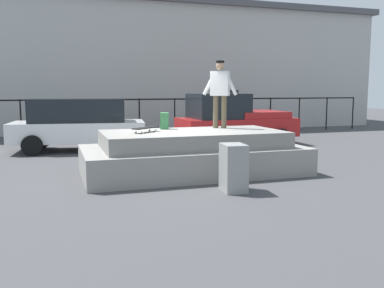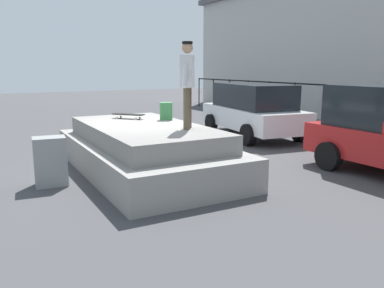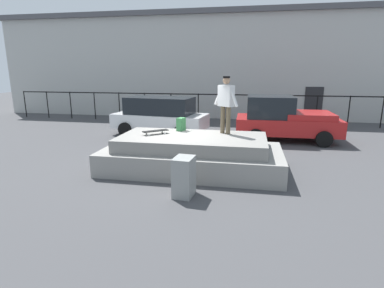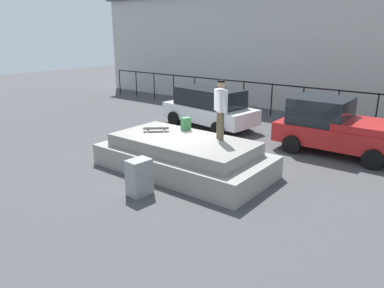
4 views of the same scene
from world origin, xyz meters
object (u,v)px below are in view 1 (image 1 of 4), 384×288
(skateboard, at_px, (146,128))
(car_white_hatchback_near, at_px, (78,123))
(car_red_pickup_mid, at_px, (232,120))
(utility_box, at_px, (234,168))
(backpack, at_px, (164,121))
(skateboarder, at_px, (220,89))

(skateboard, distance_m, car_white_hatchback_near, 4.92)
(skateboard, xyz_separation_m, car_red_pickup_mid, (4.22, 4.58, -0.20))
(skateboard, bearing_deg, utility_box, -57.33)
(backpack, distance_m, car_red_pickup_mid, 5.28)
(car_white_hatchback_near, distance_m, utility_box, 7.32)
(backpack, bearing_deg, utility_box, 32.26)
(skateboard, bearing_deg, car_red_pickup_mid, 47.37)
(backpack, height_order, car_white_hatchback_near, car_white_hatchback_near)
(skateboarder, height_order, utility_box, skateboarder)
(skateboard, height_order, car_red_pickup_mid, car_red_pickup_mid)
(skateboard, xyz_separation_m, utility_box, (1.33, -2.08, -0.65))
(car_red_pickup_mid, distance_m, utility_box, 7.27)
(car_red_pickup_mid, bearing_deg, utility_box, -113.43)
(skateboarder, relative_size, utility_box, 1.82)
(skateboarder, height_order, car_white_hatchback_near, skateboarder)
(skateboarder, bearing_deg, utility_box, -106.00)
(backpack, bearing_deg, skateboarder, 100.87)
(skateboarder, height_order, car_red_pickup_mid, skateboarder)
(skateboard, distance_m, car_red_pickup_mid, 6.23)
(skateboard, height_order, utility_box, skateboard)
(skateboarder, distance_m, car_red_pickup_mid, 4.72)
(skateboarder, xyz_separation_m, skateboard, (-2.08, -0.53, -0.91))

